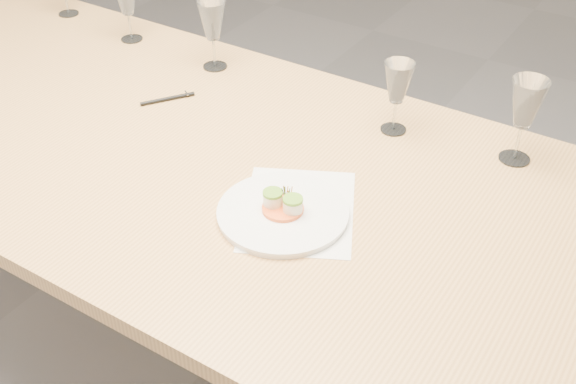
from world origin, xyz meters
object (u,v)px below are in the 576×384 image
Objects in this scene: dining_table at (198,172)px; dinner_plate at (283,212)px; wine_glass_4 at (526,105)px; recipe_sheet at (298,210)px; wine_glass_3 at (398,84)px; wine_glass_2 at (212,22)px; ballpoint_pen at (168,99)px.

dinner_plate reaches higher than dining_table.
dinner_plate is at bearing -126.00° from wine_glass_4.
wine_glass_3 is (0.03, 0.40, 0.13)m from recipe_sheet.
recipe_sheet is 0.42m from wine_glass_3.
wine_glass_4 reaches higher than dining_table.
dining_table is 0.34m from recipe_sheet.
recipe_sheet is 0.71m from wine_glass_2.
wine_glass_2 is at bearing 121.00° from dining_table.
wine_glass_3 is at bearing 42.55° from dining_table.
wine_glass_2 is (-0.22, 0.36, 0.20)m from dining_table.
dining_table is at bearing -150.76° from wine_glass_4.
ballpoint_pen is 0.25m from wine_glass_2.
wine_glass_2 is at bearing 138.74° from dinner_plate.
wine_glass_2 is (-0.54, 0.43, 0.14)m from recipe_sheet.
wine_glass_3 is at bearing -37.36° from ballpoint_pen.
recipe_sheet is 1.78× the size of wine_glass_4.
dinner_plate is 0.45m from wine_glass_3.
wine_glass_3 reaches higher than dinner_plate.
dining_table is 13.21× the size of wine_glass_3.
ballpoint_pen is 0.89m from wine_glass_4.
ballpoint_pen is at bearing -165.47° from wine_glass_4.
ballpoint_pen is at bearing 154.73° from dinner_plate.
dining_table is 0.77m from wine_glass_4.
ballpoint_pen is (-0.53, 0.21, 0.00)m from recipe_sheet.
wine_glass_4 is at bearing 0.18° from wine_glass_2.
wine_glass_2 reaches higher than dinner_plate.
recipe_sheet is at bearing -11.87° from dining_table.
recipe_sheet is at bearing -38.29° from wine_glass_2.
wine_glass_3 reaches higher than ballpoint_pen.
wine_glass_4 is at bearing 29.24° from dining_table.
dining_table is 12.37× the size of wine_glass_2.
wine_glass_4 reaches higher than ballpoint_pen.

